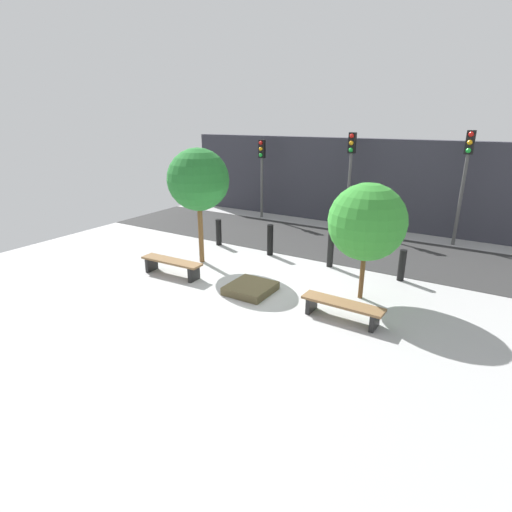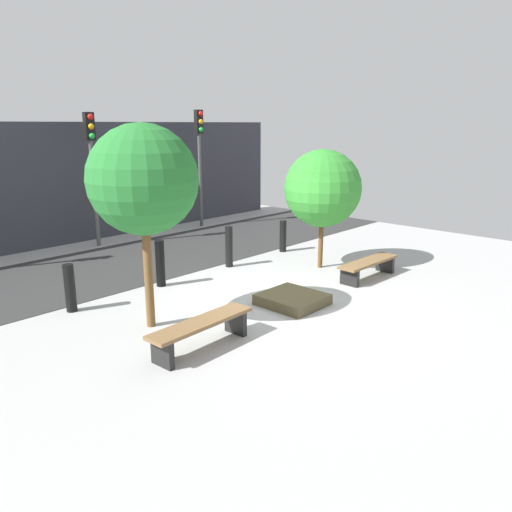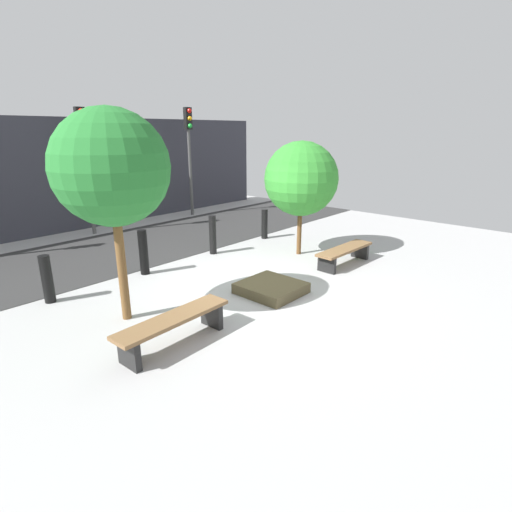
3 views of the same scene
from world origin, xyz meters
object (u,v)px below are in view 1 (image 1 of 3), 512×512
Objects in this scene: bollard_left at (270,240)px; traffic_light_mid_west at (350,164)px; bollard_far_left at (219,232)px; bollard_right at (402,265)px; bench_left at (172,264)px; traffic_light_west at (262,164)px; planter_bed at (251,288)px; bench_right at (342,307)px; traffic_light_mid_east at (466,168)px; tree_behind_left_bench at (198,180)px; tree_behind_right_bench at (367,222)px; bollard_center at (330,250)px.

traffic_light_mid_west is at bearing 76.59° from bollard_left.
bollard_right is at bearing 0.00° from bollard_far_left.
bollard_right is at bearing -54.42° from traffic_light_mid_west.
bench_left is 2.10× the size of bollard_far_left.
traffic_light_west is at bearing -179.99° from traffic_light_mid_west.
bollard_left reaches higher than bollard_far_left.
traffic_light_west reaches higher than planter_bed.
bench_left reaches higher than bench_right.
bench_left is at bearing -79.01° from traffic_light_west.
bollard_far_left is at bearing -148.36° from traffic_light_mid_east.
tree_behind_right_bench is (5.16, 0.00, -0.61)m from tree_behind_left_bench.
bollard_center is 0.27× the size of traffic_light_mid_west.
bench_left is 5.16m from bench_right.
traffic_light_west is 4.06m from traffic_light_mid_west.
bollard_right reaches higher than planter_bed.
traffic_light_mid_west is (1.06, 4.46, 2.12)m from bollard_left.
tree_behind_left_bench is 5.20m from tree_behind_right_bench.
bollard_left is 1.00× the size of bollard_center.
traffic_light_mid_west reaches higher than tree_behind_left_bench.
tree_behind_left_bench is at bearing -70.60° from bollard_far_left.
bollard_far_left is 8.80m from traffic_light_mid_east.
bench_right is 0.53× the size of tree_behind_left_bench.
tree_behind_right_bench is 2.83× the size of bollard_center.
tree_behind_left_bench reaches higher than bollard_left.
planter_bed is 0.34× the size of traffic_light_west.
traffic_light_mid_east reaches higher than bollard_center.
traffic_light_west is (-7.24, 4.46, 1.95)m from bollard_right.
bench_right is 0.64× the size of tree_behind_right_bench.
bollard_right is 5.91m from traffic_light_mid_west.
bench_left is 2.60m from planter_bed.
bollard_left is (-3.65, 3.11, 0.20)m from bench_right.
tree_behind_right_bench is 2.73m from bollard_center.
planter_bed is at bearing -110.09° from bollard_center.
bollard_center is 5.05m from traffic_light_mid_west.
tree_behind_right_bench is at bearing -103.35° from traffic_light_mid_east.
bollard_center reaches higher than planter_bed.
tree_behind_left_bench is at bearing -154.58° from bollard_center.
traffic_light_west is at bearing 100.91° from bollard_far_left.
traffic_light_mid_east is at bearing 76.65° from tree_behind_right_bench.
planter_bed is (-2.58, 0.20, -0.21)m from bench_right.
tree_behind_left_bench is at bearing -76.65° from traffic_light_west.
bollard_left is 7.14m from traffic_light_mid_east.
traffic_light_west is at bearing 138.91° from bollard_center.
tree_behind_left_bench is 3.41× the size of bollard_center.
bench_left is 3.46m from bollard_left.
traffic_light_west is at bearing 103.35° from tree_behind_left_bench.
bollard_left is at bearing 48.78° from tree_behind_left_bench.
traffic_light_west is at bearing 136.96° from tree_behind_right_bench.
traffic_light_mid_west is at bearing -180.00° from traffic_light_mid_east.
bollard_left is at bearing 180.00° from bollard_right.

